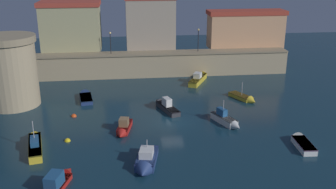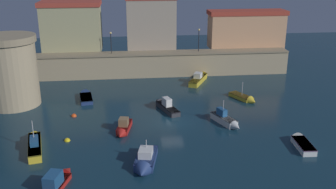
% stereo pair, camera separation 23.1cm
% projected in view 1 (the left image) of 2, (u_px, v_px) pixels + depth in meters
% --- Properties ---
extents(ground_plane, '(107.01, 107.01, 0.00)m').
position_uv_depth(ground_plane, '(172.00, 122.00, 44.54)').
color(ground_plane, '#112D3D').
extents(quay_wall, '(41.70, 3.06, 3.77)m').
position_uv_depth(quay_wall, '(157.00, 64.00, 61.97)').
color(quay_wall, tan).
rests_on(quay_wall, ground).
extents(old_town_backdrop, '(39.79, 6.19, 8.76)m').
position_uv_depth(old_town_backdrop, '(145.00, 26.00, 63.53)').
color(old_town_backdrop, tan).
rests_on(old_town_backdrop, ground).
extents(fortress_tower, '(6.95, 6.95, 8.90)m').
position_uv_depth(fortress_tower, '(10.00, 71.00, 48.37)').
color(fortress_tower, tan).
rests_on(fortress_tower, ground).
extents(quay_lamp_0, '(0.32, 0.32, 3.35)m').
position_uv_depth(quay_lamp_0, '(110.00, 39.00, 59.85)').
color(quay_lamp_0, black).
rests_on(quay_lamp_0, quay_wall).
extents(quay_lamp_1, '(0.32, 0.32, 3.58)m').
position_uv_depth(quay_lamp_1, '(198.00, 36.00, 61.29)').
color(quay_lamp_1, black).
rests_on(quay_lamp_1, quay_wall).
extents(moored_boat_0, '(2.50, 6.83, 3.23)m').
position_uv_depth(moored_boat_0, '(35.00, 143.00, 38.26)').
color(moored_boat_0, gold).
rests_on(moored_boat_0, ground).
extents(moored_boat_1, '(2.15, 4.95, 1.41)m').
position_uv_depth(moored_boat_1, '(86.00, 96.00, 52.03)').
color(moored_boat_1, navy).
rests_on(moored_boat_1, ground).
extents(moored_boat_2, '(2.81, 4.85, 2.79)m').
position_uv_depth(moored_boat_2, '(226.00, 120.00, 43.84)').
color(moored_boat_2, silver).
rests_on(moored_boat_2, ground).
extents(moored_boat_3, '(3.12, 4.58, 2.64)m').
position_uv_depth(moored_boat_3, '(245.00, 98.00, 51.48)').
color(moored_boat_3, gold).
rests_on(moored_boat_3, ground).
extents(moored_boat_4, '(2.71, 5.81, 1.89)m').
position_uv_depth(moored_boat_4, '(58.00, 182.00, 31.70)').
color(moored_boat_4, red).
rests_on(moored_boat_4, ground).
extents(moored_boat_5, '(1.59, 4.50, 1.27)m').
position_uv_depth(moored_boat_5, '(301.00, 142.00, 38.93)').
color(moored_boat_5, white).
rests_on(moored_boat_5, ground).
extents(moored_boat_6, '(3.01, 5.99, 1.84)m').
position_uv_depth(moored_boat_6, '(165.00, 105.00, 48.38)').
color(moored_boat_6, '#333338').
rests_on(moored_boat_6, ground).
extents(moored_boat_7, '(4.31, 6.82, 1.78)m').
position_uv_depth(moored_boat_7, '(199.00, 78.00, 59.39)').
color(moored_boat_7, gold).
rests_on(moored_boat_7, ground).
extents(moored_boat_8, '(2.62, 5.26, 2.59)m').
position_uv_depth(moored_boat_8, '(146.00, 161.00, 34.86)').
color(moored_boat_8, navy).
rests_on(moored_boat_8, ground).
extents(moored_boat_9, '(1.95, 4.38, 1.70)m').
position_uv_depth(moored_boat_9, '(124.00, 128.00, 41.88)').
color(moored_boat_9, red).
rests_on(moored_boat_9, ground).
extents(mooring_buoy_0, '(0.62, 0.62, 0.62)m').
position_uv_depth(mooring_buoy_0, '(68.00, 141.00, 39.88)').
color(mooring_buoy_0, yellow).
rests_on(mooring_buoy_0, ground).
extents(mooring_buoy_1, '(0.65, 0.65, 0.65)m').
position_uv_depth(mooring_buoy_1, '(74.00, 117.00, 46.13)').
color(mooring_buoy_1, '#EA4C19').
rests_on(mooring_buoy_1, ground).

